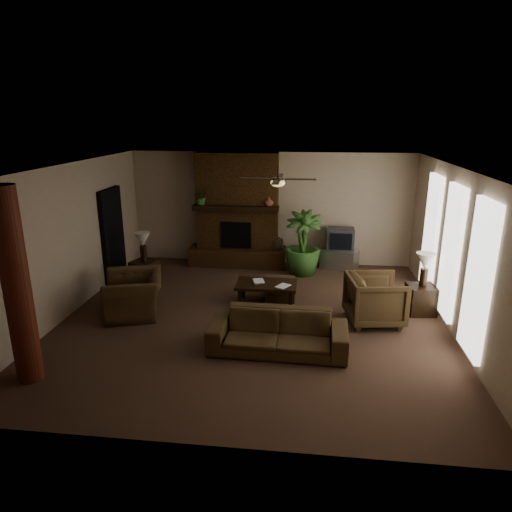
# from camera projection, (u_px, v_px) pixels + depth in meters

# --- Properties ---
(room_shell) EXTENTS (7.00, 7.00, 7.00)m
(room_shell) POSITION_uv_depth(u_px,v_px,m) (253.00, 246.00, 8.16)
(room_shell) COLOR #4F3627
(room_shell) RESTS_ON ground
(fireplace) EXTENTS (2.40, 0.70, 2.80)m
(fireplace) POSITION_uv_depth(u_px,v_px,m) (237.00, 220.00, 11.38)
(fireplace) COLOR #513115
(fireplace) RESTS_ON ground
(windows) EXTENTS (0.08, 3.65, 2.35)m
(windows) POSITION_uv_depth(u_px,v_px,m) (451.00, 252.00, 7.98)
(windows) COLOR white
(windows) RESTS_ON ground
(log_column) EXTENTS (0.36, 0.36, 2.80)m
(log_column) POSITION_uv_depth(u_px,v_px,m) (17.00, 288.00, 6.21)
(log_column) COLOR #602618
(log_column) RESTS_ON ground
(doorway) EXTENTS (0.10, 1.00, 2.10)m
(doorway) POSITION_uv_depth(u_px,v_px,m) (113.00, 235.00, 10.36)
(doorway) COLOR black
(doorway) RESTS_ON ground
(ceiling_fan) EXTENTS (1.35, 1.35, 0.37)m
(ceiling_fan) POSITION_uv_depth(u_px,v_px,m) (278.00, 181.00, 8.07)
(ceiling_fan) COLOR black
(ceiling_fan) RESTS_ON ceiling
(sofa) EXTENTS (2.22, 0.71, 0.86)m
(sofa) POSITION_uv_depth(u_px,v_px,m) (278.00, 326.00, 7.28)
(sofa) COLOR #4A381F
(sofa) RESTS_ON ground
(armchair_left) EXTENTS (1.11, 1.38, 1.04)m
(armchair_left) POSITION_uv_depth(u_px,v_px,m) (134.00, 288.00, 8.64)
(armchair_left) COLOR #4A381F
(armchair_left) RESTS_ON ground
(armchair_right) EXTENTS (1.03, 1.08, 0.98)m
(armchair_right) POSITION_uv_depth(u_px,v_px,m) (375.00, 297.00, 8.27)
(armchair_right) COLOR #4A381F
(armchair_right) RESTS_ON ground
(coffee_table) EXTENTS (1.20, 0.70, 0.43)m
(coffee_table) POSITION_uv_depth(u_px,v_px,m) (266.00, 286.00, 9.15)
(coffee_table) COLOR black
(coffee_table) RESTS_ON ground
(ottoman) EXTENTS (0.62, 0.62, 0.40)m
(ottoman) POSITION_uv_depth(u_px,v_px,m) (280.00, 289.00, 9.47)
(ottoman) COLOR #4A381F
(ottoman) RESTS_ON ground
(tv_stand) EXTENTS (0.98, 0.79, 0.50)m
(tv_stand) POSITION_uv_depth(u_px,v_px,m) (339.00, 259.00, 11.29)
(tv_stand) COLOR silver
(tv_stand) RESTS_ON ground
(tv) EXTENTS (0.66, 0.54, 0.52)m
(tv) POSITION_uv_depth(u_px,v_px,m) (340.00, 239.00, 11.13)
(tv) COLOR #333335
(tv) RESTS_ON tv_stand
(floor_vase) EXTENTS (0.34, 0.34, 0.77)m
(floor_vase) POSITION_uv_depth(u_px,v_px,m) (276.00, 250.00, 11.41)
(floor_vase) COLOR #2E2419
(floor_vase) RESTS_ON ground
(floor_plant) EXTENTS (0.89, 1.54, 0.85)m
(floor_plant) POSITION_uv_depth(u_px,v_px,m) (302.00, 257.00, 10.88)
(floor_plant) COLOR #356126
(floor_plant) RESTS_ON ground
(side_table_left) EXTENTS (0.63, 0.63, 0.55)m
(side_table_left) POSITION_uv_depth(u_px,v_px,m) (145.00, 273.00, 10.21)
(side_table_left) COLOR black
(side_table_left) RESTS_ON ground
(lamp_left) EXTENTS (0.42, 0.42, 0.65)m
(lamp_left) POSITION_uv_depth(u_px,v_px,m) (143.00, 241.00, 10.01)
(lamp_left) COLOR black
(lamp_left) RESTS_ON side_table_left
(side_table_right) EXTENTS (0.56, 0.56, 0.55)m
(side_table_right) POSITION_uv_depth(u_px,v_px,m) (421.00, 299.00, 8.73)
(side_table_right) COLOR black
(side_table_right) RESTS_ON ground
(lamp_right) EXTENTS (0.37, 0.37, 0.65)m
(lamp_right) POSITION_uv_depth(u_px,v_px,m) (425.00, 264.00, 8.50)
(lamp_right) COLOR black
(lamp_right) RESTS_ON side_table_right
(mantel_plant) EXTENTS (0.49, 0.52, 0.33)m
(mantel_plant) POSITION_uv_depth(u_px,v_px,m) (201.00, 198.00, 11.08)
(mantel_plant) COLOR #356126
(mantel_plant) RESTS_ON fireplace
(mantel_vase) EXTENTS (0.25, 0.25, 0.22)m
(mantel_vase) POSITION_uv_depth(u_px,v_px,m) (269.00, 202.00, 10.93)
(mantel_vase) COLOR brown
(mantel_vase) RESTS_ON fireplace
(book_a) EXTENTS (0.21, 0.09, 0.29)m
(book_a) POSITION_uv_depth(u_px,v_px,m) (253.00, 275.00, 9.15)
(book_a) COLOR #999999
(book_a) RESTS_ON coffee_table
(book_b) EXTENTS (0.20, 0.13, 0.29)m
(book_b) POSITION_uv_depth(u_px,v_px,m) (279.00, 279.00, 8.96)
(book_b) COLOR #999999
(book_b) RESTS_ON coffee_table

